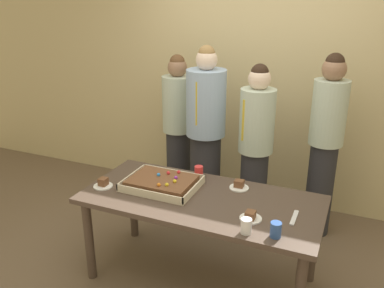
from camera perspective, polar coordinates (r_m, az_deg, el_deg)
The scene contains 15 objects.
ground_plane at distance 3.41m, azimuth 1.19°, elevation -18.41°, with size 12.00×12.00×0.00m, color brown.
interior_back_panel at distance 4.24m, azimuth 9.74°, elevation 11.42°, with size 8.00×0.12×3.00m, color #CCB784.
party_table at distance 3.05m, azimuth 1.28°, elevation -9.01°, with size 1.77×0.82×0.73m.
sheet_cake at distance 3.16m, azimuth -4.27°, elevation -5.49°, with size 0.56×0.43×0.10m.
plated_slice_near_left at distance 3.16m, azimuth 6.68°, elevation -5.86°, with size 0.15×0.15×0.07m.
plated_slice_near_right at distance 2.75m, azimuth 8.28°, elevation -10.15°, with size 0.15×0.15×0.06m.
plated_slice_far_left at distance 3.24m, azimuth -12.46°, elevation -5.52°, with size 0.15×0.15×0.07m.
drink_cup_nearest at distance 3.30m, azimuth 0.96°, elevation -3.98°, with size 0.07×0.07×0.10m, color red.
drink_cup_middle at distance 2.59m, azimuth 11.77°, elevation -11.79°, with size 0.07×0.07×0.10m, color #2D5199.
drink_cup_far_end at distance 2.60m, azimuth 7.68°, elevation -11.43°, with size 0.07×0.07×0.10m, color white.
cake_server_utensil at distance 2.83m, azimuth 14.27°, elevation -10.06°, with size 0.03×0.20×0.01m, color silver.
person_serving_front at distance 3.79m, azimuth 1.94°, elevation 1.14°, with size 0.37×0.37×1.73m.
person_green_shirt_behind at distance 3.77m, azimuth 18.31°, elevation 0.03°, with size 0.30×0.30×1.69m.
person_striped_tie_right at distance 4.18m, azimuth -1.98°, elevation 2.12°, with size 0.31×0.31×1.60m.
person_far_right_suit at distance 3.68m, azimuth 8.95°, elevation -0.64°, with size 0.31×0.31×1.60m.
Camera 1 is at (1.00, -2.47, 2.14)m, focal length 37.70 mm.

